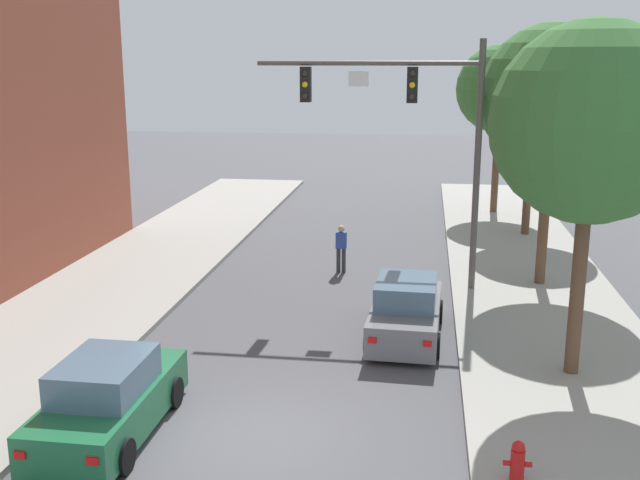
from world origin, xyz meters
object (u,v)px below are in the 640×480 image
(traffic_signal_mast, at_px, (414,118))
(street_tree_third, at_px, (534,94))
(street_tree_second, at_px, (553,97))
(car_lead_grey, at_px, (406,311))
(street_tree_nearest, at_px, (592,123))
(pedestrian_crossing_road, at_px, (341,246))
(car_following_green, at_px, (109,400))
(fire_hydrant, at_px, (518,461))
(street_tree_farthest, at_px, (500,90))

(traffic_signal_mast, bearing_deg, street_tree_third, 60.20)
(street_tree_second, xyz_separation_m, street_tree_third, (0.39, 6.98, -0.22))
(car_lead_grey, relative_size, street_tree_nearest, 0.55)
(pedestrian_crossing_road, bearing_deg, car_following_green, -104.71)
(car_following_green, height_order, street_tree_second, street_tree_second)
(street_tree_second, bearing_deg, car_lead_grey, -128.89)
(pedestrian_crossing_road, distance_m, street_tree_third, 10.40)
(fire_hydrant, xyz_separation_m, street_tree_farthest, (1.52, 23.37, 5.24))
(fire_hydrant, bearing_deg, car_lead_grey, 106.89)
(car_lead_grey, bearing_deg, street_tree_third, 69.60)
(traffic_signal_mast, relative_size, street_tree_third, 0.97)
(street_tree_third, bearing_deg, traffic_signal_mast, -119.80)
(street_tree_second, height_order, street_tree_farthest, street_tree_second)
(car_lead_grey, bearing_deg, traffic_signal_mast, 90.04)
(pedestrian_crossing_road, bearing_deg, car_lead_grey, -68.13)
(street_tree_third, bearing_deg, street_tree_farthest, 101.16)
(pedestrian_crossing_road, bearing_deg, fire_hydrant, -70.76)
(car_following_green, relative_size, fire_hydrant, 5.91)
(street_tree_nearest, height_order, street_tree_second, street_tree_second)
(pedestrian_crossing_road, height_order, street_tree_farthest, street_tree_farthest)
(pedestrian_crossing_road, relative_size, fire_hydrant, 2.28)
(car_following_green, relative_size, street_tree_nearest, 0.55)
(car_following_green, distance_m, street_tree_second, 15.54)
(street_tree_second, relative_size, street_tree_third, 1.04)
(car_lead_grey, relative_size, street_tree_third, 0.56)
(pedestrian_crossing_road, relative_size, street_tree_nearest, 0.21)
(street_tree_nearest, xyz_separation_m, street_tree_third, (0.68, 14.06, -0.02))
(car_lead_grey, xyz_separation_m, car_following_green, (-5.48, -6.01, 0.00))
(street_tree_third, bearing_deg, street_tree_second, -93.22)
(fire_hydrant, relative_size, street_tree_nearest, 0.09)
(traffic_signal_mast, relative_size, street_tree_nearest, 0.97)
(car_lead_grey, xyz_separation_m, pedestrian_crossing_road, (-2.36, 5.87, 0.19))
(street_tree_farthest, bearing_deg, fire_hydrant, -93.73)
(street_tree_nearest, height_order, street_tree_farthest, street_tree_nearest)
(street_tree_third, xyz_separation_m, street_tree_farthest, (-0.89, 4.52, 0.01))
(traffic_signal_mast, distance_m, fire_hydrant, 12.22)
(pedestrian_crossing_road, bearing_deg, street_tree_farthest, 60.92)
(street_tree_nearest, bearing_deg, street_tree_third, 87.23)
(street_tree_nearest, distance_m, street_tree_farthest, 18.58)
(traffic_signal_mast, distance_m, street_tree_third, 9.03)
(car_lead_grey, bearing_deg, street_tree_second, 51.11)
(car_lead_grey, relative_size, street_tree_second, 0.54)
(car_following_green, xyz_separation_m, street_tree_third, (9.96, 18.06, 5.01))
(street_tree_nearest, height_order, street_tree_third, street_tree_nearest)
(fire_hydrant, xyz_separation_m, street_tree_third, (2.41, 18.85, 5.23))
(traffic_signal_mast, bearing_deg, street_tree_nearest, -58.63)
(fire_hydrant, distance_m, street_tree_third, 19.71)
(street_tree_nearest, bearing_deg, car_following_green, -156.69)
(fire_hydrant, xyz_separation_m, street_tree_second, (2.02, 11.87, 5.45))
(fire_hydrant, bearing_deg, street_tree_farthest, 86.27)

